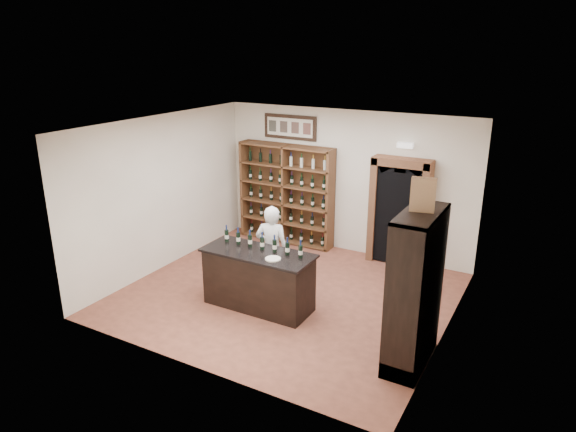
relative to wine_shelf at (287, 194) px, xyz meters
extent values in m
plane|color=brown|center=(1.30, -2.33, -1.10)|extent=(5.50, 5.50, 0.00)
plane|color=white|center=(1.30, -2.33, 1.90)|extent=(5.50, 5.50, 0.00)
cube|color=white|center=(1.30, 0.17, 0.40)|extent=(5.50, 0.04, 3.00)
cube|color=white|center=(-1.45, -2.33, 0.40)|extent=(0.04, 5.00, 3.00)
cube|color=white|center=(4.05, -2.33, 0.40)|extent=(0.04, 5.00, 3.00)
cube|color=brown|center=(0.00, 0.14, 0.00)|extent=(2.20, 0.02, 2.20)
cube|color=brown|center=(-1.07, -0.04, 0.00)|extent=(0.06, 0.38, 2.20)
cube|color=brown|center=(1.07, -0.04, 0.00)|extent=(0.06, 0.38, 2.20)
cube|color=brown|center=(0.00, -0.04, 0.00)|extent=(0.04, 0.38, 2.20)
cube|color=brown|center=(0.00, -0.04, -1.06)|extent=(2.18, 0.38, 0.04)
cube|color=brown|center=(0.00, -0.04, -0.64)|extent=(2.18, 0.38, 0.04)
cube|color=brown|center=(0.00, -0.04, -0.21)|extent=(2.18, 0.38, 0.03)
cube|color=brown|center=(0.00, -0.04, 0.21)|extent=(2.18, 0.38, 0.04)
cube|color=brown|center=(0.00, -0.04, 0.64)|extent=(2.18, 0.38, 0.04)
cube|color=brown|center=(0.00, -0.04, 1.06)|extent=(2.18, 0.38, 0.04)
cube|color=black|center=(0.00, 0.14, 1.45)|extent=(1.25, 0.04, 0.52)
cube|color=black|center=(2.55, 0.00, -0.04)|extent=(0.97, 0.29, 2.05)
cube|color=#AD6A43|center=(2.04, -0.02, -0.02)|extent=(0.14, 0.35, 2.15)
cube|color=#AD6A43|center=(3.06, -0.02, -0.02)|extent=(0.14, 0.35, 2.15)
cube|color=#AD6A43|center=(2.55, -0.02, 0.99)|extent=(1.15, 0.35, 0.16)
cube|color=white|center=(2.55, 0.09, 1.30)|extent=(0.30, 0.10, 0.10)
cube|color=black|center=(1.10, -2.93, -0.63)|extent=(1.80, 0.70, 0.94)
cube|color=black|center=(1.10, -2.93, -0.12)|extent=(1.88, 0.78, 0.04)
cylinder|color=black|center=(0.38, -2.80, 0.01)|extent=(0.07, 0.07, 0.21)
cylinder|color=beige|center=(0.38, -2.80, -0.01)|extent=(0.07, 0.07, 0.07)
cylinder|color=navy|center=(0.38, -2.80, 0.16)|extent=(0.03, 0.03, 0.09)
cylinder|color=black|center=(0.62, -2.80, 0.01)|extent=(0.07, 0.07, 0.21)
cylinder|color=beige|center=(0.62, -2.80, -0.01)|extent=(0.07, 0.07, 0.07)
cylinder|color=navy|center=(0.62, -2.80, 0.16)|extent=(0.03, 0.03, 0.09)
cylinder|color=black|center=(0.86, -2.80, 0.01)|extent=(0.07, 0.07, 0.21)
cylinder|color=beige|center=(0.86, -2.80, -0.01)|extent=(0.07, 0.07, 0.07)
cylinder|color=navy|center=(0.86, -2.80, 0.16)|extent=(0.03, 0.03, 0.09)
cylinder|color=black|center=(1.10, -2.80, 0.01)|extent=(0.07, 0.07, 0.21)
cylinder|color=beige|center=(1.10, -2.80, -0.01)|extent=(0.07, 0.07, 0.07)
cylinder|color=navy|center=(1.10, -2.80, 0.16)|extent=(0.03, 0.03, 0.09)
cylinder|color=black|center=(1.34, -2.80, 0.01)|extent=(0.07, 0.07, 0.21)
cylinder|color=beige|center=(1.34, -2.80, -0.01)|extent=(0.07, 0.07, 0.07)
cylinder|color=navy|center=(1.34, -2.80, 0.16)|extent=(0.03, 0.03, 0.09)
cylinder|color=black|center=(1.58, -2.80, 0.01)|extent=(0.07, 0.07, 0.21)
cylinder|color=beige|center=(1.58, -2.80, -0.01)|extent=(0.07, 0.07, 0.07)
cylinder|color=navy|center=(1.58, -2.80, 0.16)|extent=(0.03, 0.03, 0.09)
cylinder|color=black|center=(1.82, -2.80, 0.01)|extent=(0.07, 0.07, 0.21)
cylinder|color=beige|center=(1.82, -2.80, -0.01)|extent=(0.07, 0.07, 0.07)
cylinder|color=navy|center=(1.82, -2.80, 0.16)|extent=(0.03, 0.03, 0.09)
cube|color=black|center=(4.02, -3.23, 0.00)|extent=(0.02, 1.20, 2.20)
cube|color=black|center=(3.79, -3.81, 0.00)|extent=(0.48, 0.04, 2.20)
cube|color=black|center=(3.79, -2.65, 0.00)|extent=(0.48, 0.04, 2.20)
cube|color=black|center=(3.79, -3.23, 1.08)|extent=(0.48, 1.20, 0.04)
cube|color=black|center=(3.79, -3.23, -0.98)|extent=(0.48, 1.20, 0.24)
cube|color=black|center=(3.79, -3.23, -0.75)|extent=(0.48, 1.16, 0.03)
cube|color=black|center=(3.79, -3.23, -0.20)|extent=(0.48, 1.16, 0.03)
cube|color=black|center=(3.79, -3.23, 0.35)|extent=(0.48, 1.16, 0.03)
imported|color=silver|center=(1.00, -2.33, -0.29)|extent=(0.67, 0.52, 1.61)
cylinder|color=beige|center=(1.47, -3.08, -0.09)|extent=(0.25, 0.25, 0.02)
cube|color=tan|center=(3.78, -3.18, 1.32)|extent=(0.33, 0.19, 0.44)
camera|label=1|loc=(5.33, -9.49, 3.14)|focal=32.00mm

